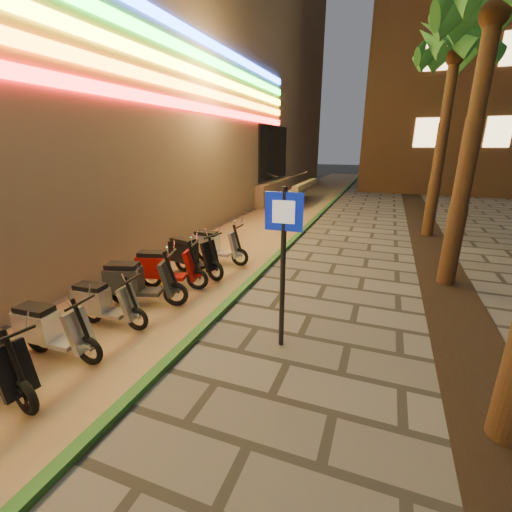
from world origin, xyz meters
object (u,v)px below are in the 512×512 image
at_px(pedestrian_sign, 283,248).
at_px(scooter_5, 50,329).
at_px(scooter_7, 136,282).
at_px(scooter_8, 164,268).
at_px(scooter_6, 103,303).
at_px(scooter_9, 191,255).
at_px(scooter_10, 214,246).

relative_size(pedestrian_sign, scooter_5, 1.72).
relative_size(scooter_7, scooter_8, 1.02).
distance_m(pedestrian_sign, scooter_5, 3.92).
distance_m(scooter_6, scooter_8, 1.88).
distance_m(scooter_5, scooter_9, 4.00).
height_order(scooter_7, scooter_10, scooter_7).
height_order(pedestrian_sign, scooter_9, pedestrian_sign).
height_order(scooter_8, scooter_10, scooter_8).
height_order(scooter_7, scooter_8, scooter_7).
bearing_deg(scooter_10, scooter_8, -95.81).
bearing_deg(scooter_7, scooter_8, 71.84).
bearing_deg(scooter_10, pedestrian_sign, -48.02).
bearing_deg(scooter_8, scooter_6, -106.05).
bearing_deg(scooter_9, scooter_8, -81.18).
relative_size(scooter_8, scooter_10, 1.00).
distance_m(scooter_6, scooter_7, 0.93).
height_order(scooter_5, scooter_7, scooter_7).
height_order(scooter_9, scooter_10, scooter_9).
height_order(pedestrian_sign, scooter_6, pedestrian_sign).
height_order(pedestrian_sign, scooter_10, pedestrian_sign).
relative_size(scooter_6, scooter_7, 0.87).
distance_m(pedestrian_sign, scooter_10, 4.75).
bearing_deg(pedestrian_sign, scooter_9, 140.97).
bearing_deg(scooter_6, pedestrian_sign, 4.28).
bearing_deg(scooter_7, pedestrian_sign, -24.34).
bearing_deg(scooter_8, scooter_9, 69.65).
height_order(scooter_8, scooter_9, scooter_9).
bearing_deg(scooter_10, scooter_9, -96.88).
distance_m(pedestrian_sign, scooter_7, 3.52).
height_order(pedestrian_sign, scooter_8, pedestrian_sign).
bearing_deg(scooter_7, scooter_9, 69.34).
xyz_separation_m(pedestrian_sign, scooter_8, (-3.27, 1.34, -1.22)).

